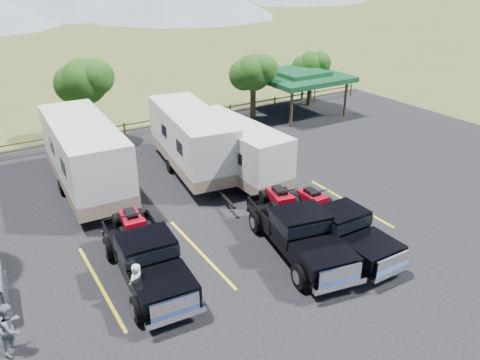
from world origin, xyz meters
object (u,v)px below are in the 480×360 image
rig_center (297,228)px  trailer_right (236,150)px  trailer_left (85,157)px  trailer_center (191,140)px  person_b (11,328)px  person_a (136,286)px  rig_left (146,254)px  pavilion (299,76)px  rig_right (336,225)px

rig_center → trailer_right: bearing=88.9°
trailer_left → trailer_center: (5.50, -0.44, -0.10)m
rig_center → person_b: rig_center is taller
trailer_left → person_a: 9.65m
rig_left → trailer_right: size_ratio=0.72×
rig_center → person_b: 10.31m
rig_center → person_b: (-10.31, 0.20, -0.17)m
rig_left → trailer_center: (5.69, 7.71, 0.79)m
trailer_right → person_b: 13.71m
trailer_left → trailer_right: bearing=-17.3°
rig_left → person_a: size_ratio=3.65×
trailer_right → person_b: bearing=-152.5°
pavilion → rig_center: bearing=-128.1°
trailer_center → person_b: 13.71m
trailer_left → trailer_center: size_ratio=1.05×
rig_center → rig_left: bearing=176.5°
rig_center → person_a: 6.56m
rig_left → person_b: bearing=-160.0°
pavilion → rig_center: 19.00m
trailer_right → person_a: trailer_right is taller
trailer_right → person_a: bearing=-141.8°
trailer_left → rig_center: bearing=-57.7°
trailer_center → person_b: trailer_center is taller
rig_right → trailer_left: bearing=125.3°
pavilion → person_b: 26.51m
trailer_center → person_a: 11.26m
trailer_center → person_b: (-10.31, -8.98, -0.93)m
rig_right → person_a: size_ratio=3.43×
pavilion → trailer_center: size_ratio=0.63×
pavilion → trailer_right: 12.86m
rig_right → trailer_center: trailer_center is taller
trailer_left → trailer_right: (7.02, -2.52, -0.29)m
rig_left → trailer_right: (7.20, 5.63, 0.59)m
trailer_center → trailer_right: bearing=-46.3°
pavilion → trailer_right: pavilion is taller
pavilion → rig_center: (-11.68, -14.88, -1.74)m
rig_right → trailer_right: size_ratio=0.68×
person_a → person_b: 3.76m
trailer_left → trailer_center: bearing=-2.0°
trailer_left → person_a: trailer_left is taller
rig_center → trailer_left: (-5.50, 9.62, 0.86)m
rig_left → person_a: (-0.87, -1.39, -0.13)m
rig_right → person_a: bearing=176.2°
rig_right → person_a: rig_right is taller
pavilion → trailer_right: bearing=-142.6°
trailer_right → person_a: (-8.07, -7.02, -0.72)m
rig_right → trailer_right: (-0.02, 7.63, 0.64)m
rig_right → trailer_center: size_ratio=0.60×
person_a → trailer_right: bearing=-171.5°
rig_right → person_b: size_ratio=3.52×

